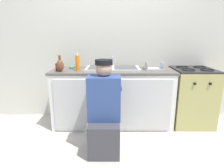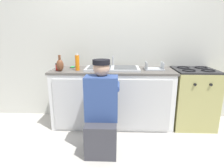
# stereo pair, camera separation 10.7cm
# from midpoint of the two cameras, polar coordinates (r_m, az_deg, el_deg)

# --- Properties ---
(ground_plane) EXTENTS (12.00, 12.00, 0.00)m
(ground_plane) POSITION_cam_midpoint_polar(r_m,az_deg,el_deg) (2.83, 1.04, -14.33)
(ground_plane) COLOR beige
(back_wall) EXTENTS (6.00, 0.10, 2.50)m
(back_wall) POSITION_cam_midpoint_polar(r_m,az_deg,el_deg) (3.12, 1.39, 12.49)
(back_wall) COLOR silver
(back_wall) RESTS_ON ground_plane
(counter_cabinet) EXTENTS (1.78, 0.62, 0.84)m
(counter_cabinet) POSITION_cam_midpoint_polar(r_m,az_deg,el_deg) (2.92, 1.19, -4.32)
(counter_cabinet) COLOR white
(counter_cabinet) RESTS_ON ground_plane
(countertop) EXTENTS (1.82, 0.62, 0.03)m
(countertop) POSITION_cam_midpoint_polar(r_m,az_deg,el_deg) (2.82, 1.24, 4.14)
(countertop) COLOR #5B5651
(countertop) RESTS_ON counter_cabinet
(sink_double_basin) EXTENTS (0.80, 0.44, 0.19)m
(sink_double_basin) POSITION_cam_midpoint_polar(r_m,az_deg,el_deg) (2.81, 1.25, 4.85)
(sink_double_basin) COLOR silver
(sink_double_basin) RESTS_ON countertop
(stove_range) EXTENTS (0.60, 0.62, 0.90)m
(stove_range) POSITION_cam_midpoint_polar(r_m,az_deg,el_deg) (3.15, 24.09, -3.75)
(stove_range) COLOR tan
(stove_range) RESTS_ON ground_plane
(plumber_person) EXTENTS (0.42, 0.61, 1.10)m
(plumber_person) POSITION_cam_midpoint_polar(r_m,az_deg,el_deg) (2.24, -1.82, -9.34)
(plumber_person) COLOR #3F3F47
(plumber_person) RESTS_ON ground_plane
(cell_phone) EXTENTS (0.07, 0.14, 0.01)m
(cell_phone) POSITION_cam_midpoint_polar(r_m,az_deg,el_deg) (3.04, -10.90, 5.09)
(cell_phone) COLOR black
(cell_phone) RESTS_ON countertop
(soap_bottle_orange) EXTENTS (0.06, 0.06, 0.25)m
(soap_bottle_orange) POSITION_cam_midpoint_polar(r_m,az_deg,el_deg) (2.76, -9.43, 6.44)
(soap_bottle_orange) COLOR orange
(soap_bottle_orange) RESTS_ON countertop
(spice_bottle_red) EXTENTS (0.04, 0.04, 0.10)m
(spice_bottle_red) POSITION_cam_midpoint_polar(r_m,az_deg,el_deg) (2.83, -15.39, 5.05)
(spice_bottle_red) COLOR red
(spice_bottle_red) RESTS_ON countertop
(dish_rack_tray) EXTENTS (0.28, 0.22, 0.11)m
(dish_rack_tray) POSITION_cam_midpoint_polar(r_m,az_deg,el_deg) (2.87, 13.78, 4.75)
(dish_rack_tray) COLOR #B2B7BC
(dish_rack_tray) RESTS_ON countertop
(vase_decorative) EXTENTS (0.10, 0.10, 0.23)m
(vase_decorative) POSITION_cam_midpoint_polar(r_m,az_deg,el_deg) (2.75, -14.49, 5.65)
(vase_decorative) COLOR brown
(vase_decorative) RESTS_ON countertop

